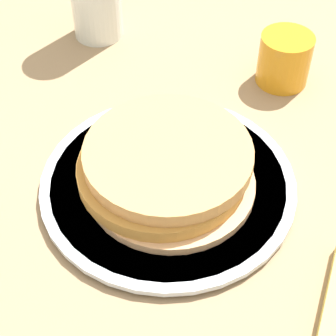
{
  "coord_description": "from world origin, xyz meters",
  "views": [
    {
      "loc": [
        -0.32,
        -0.3,
        0.49
      ],
      "look_at": [
        -0.03,
        0.01,
        0.03
      ],
      "focal_mm": 60.0,
      "sensor_mm": 36.0,
      "label": 1
    }
  ],
  "objects": [
    {
      "name": "plate",
      "position": [
        -0.03,
        0.01,
        0.01
      ],
      "size": [
        0.29,
        0.29,
        0.01
      ],
      "color": "silver",
      "rests_on": "ground_plane"
    },
    {
      "name": "ground_plane",
      "position": [
        0.0,
        0.0,
        0.0
      ],
      "size": [
        4.0,
        4.0,
        0.0
      ],
      "primitive_type": "plane",
      "color": "#9E7F5B"
    },
    {
      "name": "pancake_stack",
      "position": [
        -0.03,
        0.01,
        0.03
      ],
      "size": [
        0.2,
        0.2,
        0.04
      ],
      "color": "#E3AB77",
      "rests_on": "plate"
    },
    {
      "name": "juice_glass",
      "position": [
        0.22,
        0.04,
        0.04
      ],
      "size": [
        0.07,
        0.07,
        0.07
      ],
      "color": "orange",
      "rests_on": "ground_plane"
    }
  ]
}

